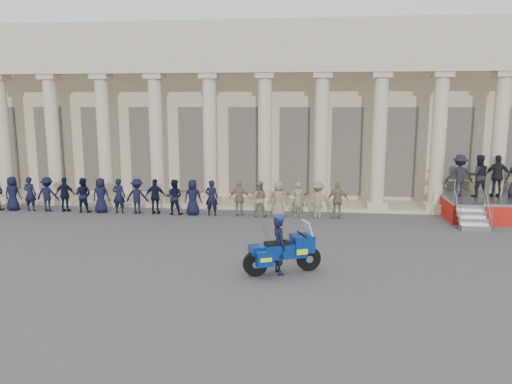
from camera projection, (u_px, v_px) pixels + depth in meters
The scene contains 6 objects.
ground at pixel (201, 258), 16.06m from camera, with size 90.00×90.00×0.00m, color #444447.
building at pixel (254, 110), 29.69m from camera, with size 40.00×12.50×9.00m.
officer_rank at pixel (129, 196), 22.55m from camera, with size 19.14×0.60×1.60m.
reviewing_stand at pixel (491, 184), 21.59m from camera, with size 4.46×4.22×2.73m.
motorcycle at pixel (283, 251), 14.58m from camera, with size 2.25×1.43×1.54m.
rider at pixel (279, 244), 14.50m from camera, with size 0.63×0.74×1.80m.
Camera 1 is at (3.53, -15.13, 4.93)m, focal length 35.00 mm.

